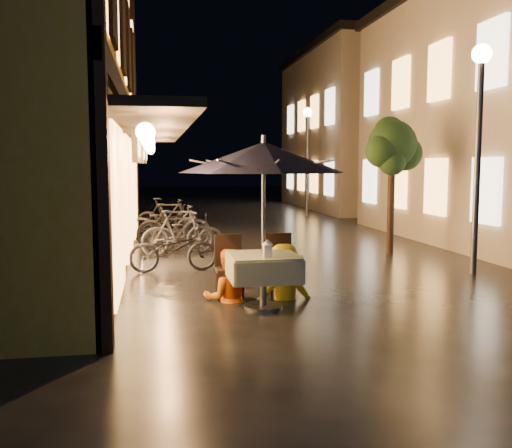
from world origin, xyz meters
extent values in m
plane|color=black|center=(0.00, 0.00, 0.00)|extent=(90.00, 90.00, 0.00)
cube|color=#B8901D|center=(-5.75, 4.00, 3.50)|extent=(4.50, 11.00, 7.00)
cube|color=black|center=(-3.47, 4.00, 3.30)|extent=(0.12, 11.00, 0.35)
cube|color=black|center=(-2.90, 4.00, 2.75)|extent=(1.20, 10.50, 0.12)
cube|color=#F7AD51|center=(-3.44, 3.00, 4.60)|extent=(0.10, 0.90, 1.50)
cube|color=#F7AD51|center=(-3.44, 5.50, 4.60)|extent=(0.10, 0.90, 1.50)
cube|color=#F7AD51|center=(-3.44, 8.00, 4.60)|extent=(0.10, 0.90, 1.50)
cube|color=#F7AD51|center=(-3.44, 0.50, 1.40)|extent=(0.10, 2.20, 2.40)
cube|color=#F7AD51|center=(-3.44, 4.00, 1.40)|extent=(0.10, 2.20, 2.40)
cube|color=#F7AD51|center=(-3.44, 7.50, 1.40)|extent=(0.10, 2.20, 2.40)
cube|color=#F7AD51|center=(3.95, 3.20, 1.50)|extent=(0.10, 1.00, 1.40)
cube|color=#F7AD51|center=(3.95, 3.20, 4.30)|extent=(0.10, 1.00, 1.40)
cube|color=#F7AD51|center=(3.95, 5.40, 1.50)|extent=(0.10, 1.00, 1.40)
cube|color=#F7AD51|center=(3.95, 5.40, 4.30)|extent=(0.10, 1.00, 1.40)
cube|color=#F7AD51|center=(3.95, 7.60, 1.50)|extent=(0.10, 1.00, 1.40)
cube|color=#F7AD51|center=(3.95, 7.60, 4.30)|extent=(0.10, 1.00, 1.40)
cube|color=#F7AD51|center=(3.95, 9.80, 1.50)|extent=(0.10, 1.00, 1.40)
cube|color=#F7AD51|center=(3.95, 9.80, 4.30)|extent=(0.10, 1.00, 1.40)
cube|color=tan|center=(7.50, 18.00, 3.50)|extent=(7.00, 10.00, 7.00)
cube|color=black|center=(7.50, 18.00, 7.15)|extent=(7.30, 10.30, 0.30)
cube|color=#F7AD51|center=(3.95, 14.20, 1.50)|extent=(0.10, 1.00, 1.40)
cube|color=#F7AD51|center=(3.95, 14.20, 4.30)|extent=(0.10, 1.00, 1.40)
cube|color=#F7AD51|center=(3.95, 16.40, 1.50)|extent=(0.10, 1.00, 1.40)
cube|color=#F7AD51|center=(3.95, 16.40, 4.30)|extent=(0.10, 1.00, 1.40)
cube|color=#F7AD51|center=(3.95, 18.60, 1.50)|extent=(0.10, 1.00, 1.40)
cube|color=#F7AD51|center=(3.95, 18.60, 4.30)|extent=(0.10, 1.00, 1.40)
cube|color=#F7AD51|center=(3.95, 20.80, 1.50)|extent=(0.10, 1.00, 1.40)
cube|color=#F7AD51|center=(3.95, 20.80, 4.30)|extent=(0.10, 1.00, 1.40)
cylinder|color=black|center=(2.40, 4.50, 1.10)|extent=(0.16, 0.16, 2.20)
sphere|color=black|center=(2.40, 4.50, 2.50)|extent=(1.10, 1.10, 1.10)
sphere|color=black|center=(2.75, 4.60, 2.30)|extent=(0.80, 0.80, 0.80)
sphere|color=black|center=(2.10, 4.35, 2.35)|extent=(0.76, 0.76, 0.76)
sphere|color=black|center=(2.45, 4.80, 2.80)|extent=(0.70, 0.70, 0.70)
sphere|color=black|center=(2.30, 4.25, 2.10)|extent=(0.60, 0.60, 0.60)
cylinder|color=#59595E|center=(3.00, 2.00, 2.00)|extent=(0.12, 0.12, 4.00)
sphere|color=beige|center=(3.00, 2.00, 4.05)|extent=(0.36, 0.36, 0.36)
cylinder|color=#59595E|center=(3.00, 14.00, 2.00)|extent=(0.12, 0.12, 4.00)
sphere|color=beige|center=(3.00, 14.00, 4.05)|extent=(0.36, 0.36, 0.36)
cylinder|color=#59595E|center=(-1.39, 0.15, 0.36)|extent=(0.10, 0.10, 0.72)
cylinder|color=#59595E|center=(-1.39, 0.15, 0.02)|extent=(0.56, 0.56, 0.04)
cube|color=#2B502C|center=(-1.39, 0.15, 0.75)|extent=(0.95, 0.95, 0.06)
cube|color=#2B502C|center=(-0.92, 0.15, 0.58)|extent=(0.04, 0.95, 0.33)
cube|color=#2B502C|center=(-1.87, 0.15, 0.58)|extent=(0.04, 0.95, 0.33)
cube|color=#2B502C|center=(-1.39, 0.63, 0.58)|extent=(0.95, 0.04, 0.33)
cube|color=#2B502C|center=(-1.39, -0.32, 0.58)|extent=(0.95, 0.04, 0.33)
cylinder|color=#59595E|center=(-1.39, 0.15, 1.15)|extent=(0.05, 0.05, 2.30)
cone|color=black|center=(-1.39, 0.15, 2.15)|extent=(2.36, 2.36, 0.43)
cylinder|color=#59595E|center=(-1.39, 0.15, 2.40)|extent=(0.06, 0.06, 0.12)
cube|color=black|center=(-1.79, 0.80, 0.45)|extent=(0.42, 0.42, 0.05)
cube|color=black|center=(-1.79, 0.99, 0.70)|extent=(0.42, 0.04, 0.55)
cylinder|color=black|center=(-1.97, 0.62, 0.21)|extent=(0.04, 0.04, 0.43)
cylinder|color=black|center=(-1.61, 0.62, 0.21)|extent=(0.04, 0.04, 0.43)
cylinder|color=black|center=(-1.97, 0.98, 0.21)|extent=(0.04, 0.04, 0.43)
cylinder|color=black|center=(-1.61, 0.98, 0.21)|extent=(0.04, 0.04, 0.43)
cube|color=black|center=(-0.99, 0.80, 0.45)|extent=(0.42, 0.42, 0.05)
cube|color=black|center=(-0.99, 0.99, 0.70)|extent=(0.42, 0.04, 0.55)
cylinder|color=black|center=(-1.17, 0.62, 0.21)|extent=(0.04, 0.04, 0.43)
cylinder|color=black|center=(-0.81, 0.62, 0.21)|extent=(0.04, 0.04, 0.43)
cylinder|color=black|center=(-1.17, 0.98, 0.21)|extent=(0.04, 0.04, 0.43)
cylinder|color=black|center=(-0.81, 0.98, 0.21)|extent=(0.04, 0.04, 0.43)
cube|color=white|center=(-1.39, -0.15, 0.87)|extent=(0.11, 0.11, 0.18)
cube|color=#FFD88C|center=(-1.39, -0.15, 0.86)|extent=(0.07, 0.07, 0.12)
cone|color=white|center=(-1.39, -0.15, 0.99)|extent=(0.16, 0.16, 0.07)
imported|color=#CE600A|center=(-1.83, 0.74, 0.76)|extent=(0.75, 0.59, 1.52)
imported|color=gold|center=(-0.96, 0.69, 0.82)|extent=(1.10, 0.69, 1.64)
imported|color=black|center=(-2.57, 3.16, 0.44)|extent=(1.70, 0.68, 0.88)
imported|color=black|center=(-2.40, 5.13, 0.52)|extent=(1.79, 0.94, 1.04)
imported|color=black|center=(-2.18, 5.67, 0.45)|extent=(1.75, 0.75, 0.89)
imported|color=black|center=(-2.45, 6.28, 0.55)|extent=(1.86, 0.61, 1.10)
imported|color=black|center=(-2.66, 7.64, 0.49)|extent=(1.96, 1.07, 0.98)
imported|color=black|center=(-2.56, 9.03, 0.54)|extent=(1.82, 0.59, 1.08)
camera|label=1|loc=(-2.90, -7.72, 2.06)|focal=40.00mm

